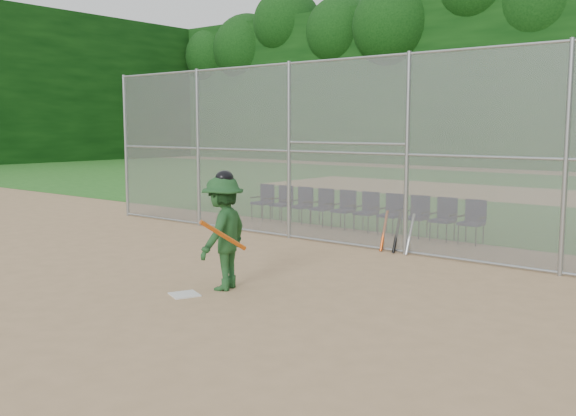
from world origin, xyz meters
The scene contains 17 objects.
ground centered at (0.00, 0.00, 0.00)m, with size 100.00×100.00×0.00m, color tan.
grass_strip centered at (0.00, 18.00, 0.01)m, with size 100.00×100.00×0.00m, color #26681F.
dirt_patch_far centered at (0.00, 18.00, 0.01)m, with size 24.00×24.00×0.00m, color tan.
backstop_fence centered at (0.00, 5.00, 2.07)m, with size 16.09×0.09×4.00m.
home_plate centered at (-0.04, 0.05, 0.01)m, with size 0.40×0.40×0.02m, color silver.
batter_at_plate centered at (0.15, 0.70, 0.91)m, with size 1.04×1.41×1.88m.
spare_bats centered at (0.78, 5.05, 0.41)m, with size 0.66×0.36×0.83m.
chair_0 centered at (-4.51, 6.91, 0.48)m, with size 0.54×0.52×0.96m, color black, non-canonical shape.
chair_1 centered at (-3.84, 6.91, 0.48)m, with size 0.54×0.52×0.96m, color black, non-canonical shape.
chair_2 centered at (-3.16, 6.91, 0.48)m, with size 0.54×0.52×0.96m, color black, non-canonical shape.
chair_3 centered at (-2.49, 6.91, 0.48)m, with size 0.54×0.52×0.96m, color black, non-canonical shape.
chair_4 centered at (-1.81, 6.91, 0.48)m, with size 0.54×0.52×0.96m, color black, non-canonical shape.
chair_5 centered at (-1.14, 6.91, 0.48)m, with size 0.54×0.52×0.96m, color black, non-canonical shape.
chair_6 centered at (-0.46, 6.91, 0.48)m, with size 0.54×0.52×0.96m, color black, non-canonical shape.
chair_7 centered at (0.21, 6.91, 0.48)m, with size 0.54×0.52×0.96m, color black, non-canonical shape.
chair_8 centered at (0.89, 6.91, 0.48)m, with size 0.54×0.52×0.96m, color black, non-canonical shape.
chair_9 centered at (1.56, 6.91, 0.48)m, with size 0.54×0.52×0.96m, color black, non-canonical shape.
Camera 1 is at (7.17, -6.32, 2.53)m, focal length 40.00 mm.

